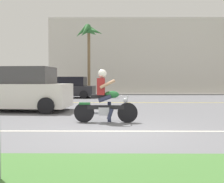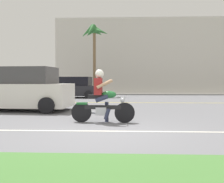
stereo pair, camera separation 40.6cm
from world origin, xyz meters
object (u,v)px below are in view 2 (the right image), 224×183
(palm_tree_1, at_px, (94,36))
(motorcyclist_distant, at_px, (22,93))
(suv_nearby, at_px, (19,89))
(motorcyclist, at_px, (102,100))
(parked_car_0, at_px, (8,87))
(parked_car_1, at_px, (72,88))

(palm_tree_1, relative_size, motorcyclist_distant, 4.11)
(suv_nearby, height_order, palm_tree_1, palm_tree_1)
(motorcyclist_distant, bearing_deg, motorcyclist, -51.87)
(motorcyclist_distant, bearing_deg, parked_car_0, 120.60)
(parked_car_1, distance_m, motorcyclist_distant, 5.50)
(suv_nearby, height_order, motorcyclist_distant, suv_nearby)
(motorcyclist, relative_size, motorcyclist_distant, 1.41)
(motorcyclist_distant, bearing_deg, suv_nearby, -71.05)
(motorcyclist, distance_m, palm_tree_1, 14.03)
(parked_car_0, distance_m, motorcyclist_distant, 5.61)
(parked_car_0, distance_m, parked_car_1, 4.57)
(suv_nearby, distance_m, motorcyclist_distant, 3.36)
(motorcyclist, distance_m, suv_nearby, 4.91)
(suv_nearby, relative_size, parked_car_1, 1.05)
(parked_car_1, bearing_deg, motorcyclist, -74.39)
(palm_tree_1, bearing_deg, parked_car_0, -159.58)
(motorcyclist, relative_size, parked_car_1, 0.44)
(motorcyclist, height_order, suv_nearby, suv_nearby)
(palm_tree_1, bearing_deg, motorcyclist, -82.62)
(motorcyclist, height_order, parked_car_1, motorcyclist)
(motorcyclist, bearing_deg, parked_car_0, 125.02)
(suv_nearby, distance_m, palm_tree_1, 11.13)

